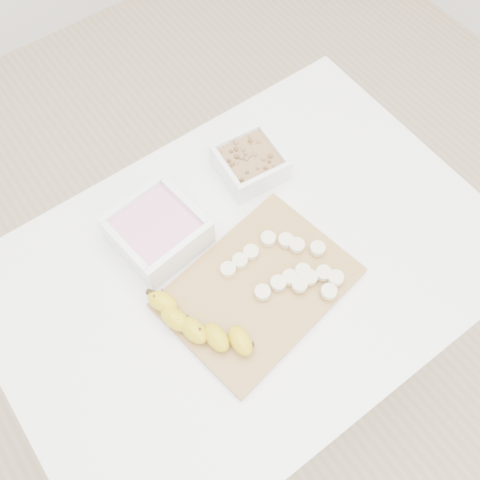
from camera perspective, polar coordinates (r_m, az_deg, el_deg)
ground at (r=1.77m, az=0.59°, el=-13.08°), size 3.50×3.50×0.00m
table at (r=1.15m, az=0.88°, el=-4.70°), size 1.00×0.70×0.75m
bowl_yogurt at (r=1.07m, az=-8.79°, el=1.01°), size 0.18×0.18×0.08m
bowl_granola at (r=1.16m, az=1.09°, el=8.26°), size 0.14×0.14×0.06m
cutting_board at (r=1.04m, az=1.99°, el=-5.11°), size 0.39×0.30×0.01m
banana at (r=0.98m, az=-4.14°, el=-9.09°), size 0.11×0.22×0.04m
banana_slices at (r=1.04m, az=5.19°, el=-2.95°), size 0.20×0.19×0.02m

